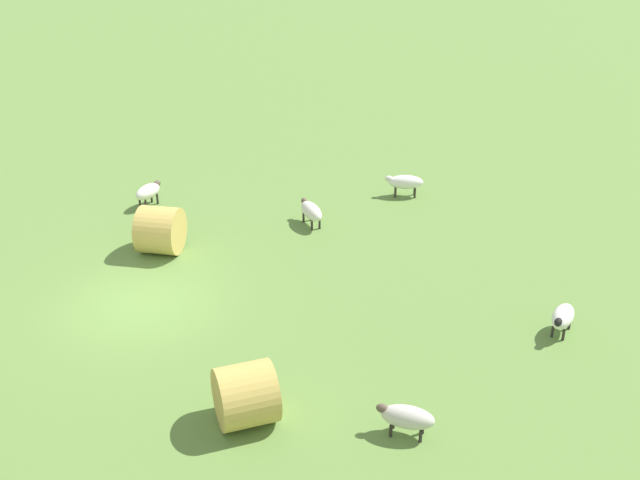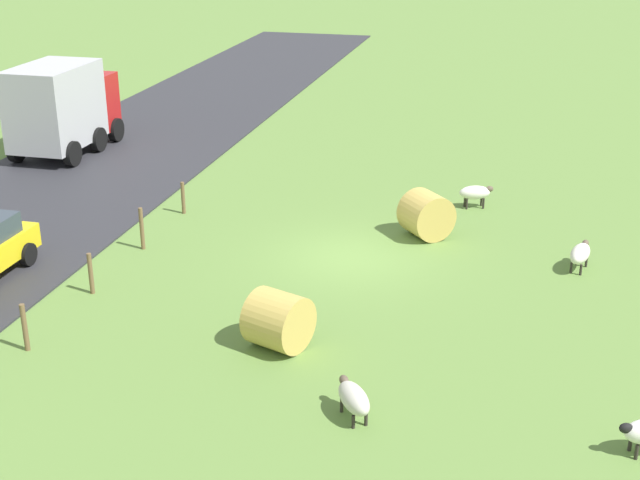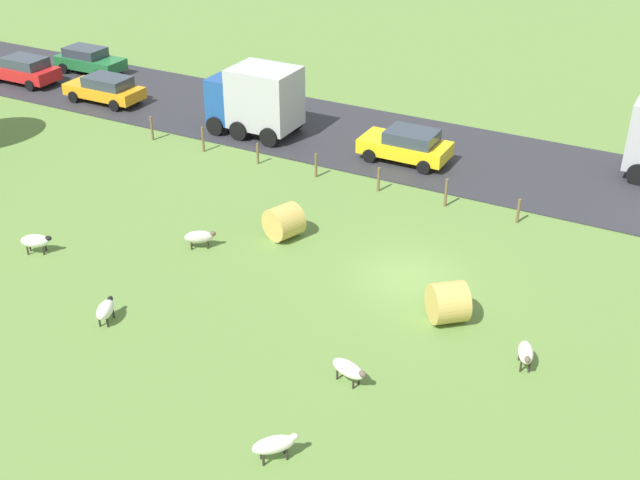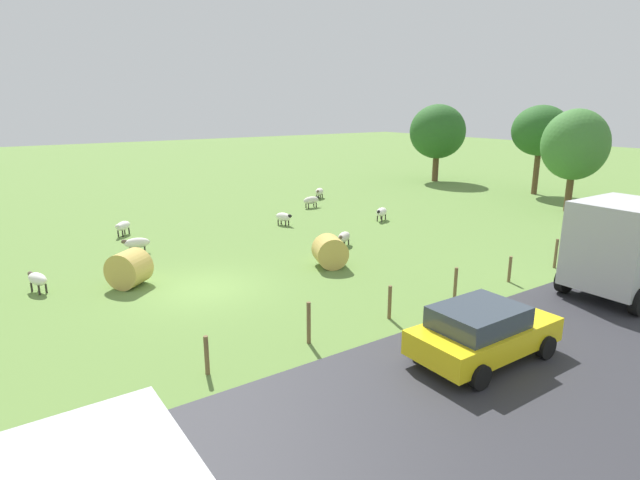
{
  "view_description": "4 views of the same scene",
  "coord_description": "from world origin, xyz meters",
  "px_view_note": "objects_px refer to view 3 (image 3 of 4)",
  "views": [
    {
      "loc": [
        7.64,
        16.48,
        11.23
      ],
      "look_at": [
        -4.16,
        2.28,
        1.4
      ],
      "focal_mm": 44.69,
      "sensor_mm": 36.0,
      "label": 1
    },
    {
      "loc": [
        -4.66,
        22.42,
        9.72
      ],
      "look_at": [
        0.27,
        2.54,
        1.5
      ],
      "focal_mm": 49.07,
      "sensor_mm": 36.0,
      "label": 2
    },
    {
      "loc": [
        -23.31,
        -8.79,
        15.61
      ],
      "look_at": [
        -0.96,
        3.11,
        1.22
      ],
      "focal_mm": 45.14,
      "sensor_mm": 36.0,
      "label": 3
    },
    {
      "loc": [
        17.4,
        -6.63,
        6.73
      ],
      "look_at": [
        -0.55,
        5.71,
        0.91
      ],
      "focal_mm": 28.75,
      "sensor_mm": 36.0,
      "label": 4
    }
  ],
  "objects_px": {
    "sheep_4": "(526,353)",
    "car_1": "(407,145)",
    "sheep_3": "(36,241)",
    "sheep_0": "(199,237)",
    "sheep_2": "(105,310)",
    "sheep_1": "(274,445)",
    "car_0": "(23,69)",
    "truck_1": "(256,98)",
    "car_3": "(105,88)",
    "hay_bale_1": "(448,302)",
    "sheep_6": "(349,369)",
    "hay_bale_0": "(284,222)",
    "car_2": "(89,60)"
  },
  "relations": [
    {
      "from": "sheep_0",
      "to": "truck_1",
      "type": "xyz_separation_m",
      "value": [
        10.97,
        4.21,
        1.42
      ]
    },
    {
      "from": "sheep_1",
      "to": "car_1",
      "type": "bearing_deg",
      "value": 12.75
    },
    {
      "from": "sheep_2",
      "to": "hay_bale_1",
      "type": "distance_m",
      "value": 11.34
    },
    {
      "from": "sheep_3",
      "to": "hay_bale_0",
      "type": "height_order",
      "value": "hay_bale_0"
    },
    {
      "from": "hay_bale_0",
      "to": "truck_1",
      "type": "xyz_separation_m",
      "value": [
        8.71,
        6.66,
        1.21
      ]
    },
    {
      "from": "hay_bale_0",
      "to": "car_3",
      "type": "height_order",
      "value": "car_3"
    },
    {
      "from": "hay_bale_1",
      "to": "sheep_4",
      "type": "bearing_deg",
      "value": -112.51
    },
    {
      "from": "sheep_4",
      "to": "hay_bale_0",
      "type": "xyz_separation_m",
      "value": [
        3.58,
        10.62,
        0.15
      ]
    },
    {
      "from": "sheep_4",
      "to": "car_1",
      "type": "distance_m",
      "value": 15.59
    },
    {
      "from": "sheep_3",
      "to": "car_1",
      "type": "relative_size",
      "value": 0.29
    },
    {
      "from": "car_0",
      "to": "car_1",
      "type": "xyz_separation_m",
      "value": [
        0.12,
        -24.51,
        -0.02
      ]
    },
    {
      "from": "car_2",
      "to": "sheep_0",
      "type": "bearing_deg",
      "value": -127.99
    },
    {
      "from": "hay_bale_0",
      "to": "hay_bale_1",
      "type": "height_order",
      "value": "hay_bale_1"
    },
    {
      "from": "sheep_3",
      "to": "car_1",
      "type": "height_order",
      "value": "car_1"
    },
    {
      "from": "sheep_0",
      "to": "sheep_2",
      "type": "xyz_separation_m",
      "value": [
        -5.51,
        -0.14,
        0.02
      ]
    },
    {
      "from": "car_3",
      "to": "hay_bale_1",
      "type": "bearing_deg",
      "value": -114.34
    },
    {
      "from": "truck_1",
      "to": "hay_bale_1",
      "type": "bearing_deg",
      "value": -127.71
    },
    {
      "from": "hay_bale_1",
      "to": "car_3",
      "type": "distance_m",
      "value": 26.55
    },
    {
      "from": "sheep_3",
      "to": "sheep_4",
      "type": "relative_size",
      "value": 1.04
    },
    {
      "from": "sheep_3",
      "to": "sheep_0",
      "type": "bearing_deg",
      "value": -58.18
    },
    {
      "from": "sheep_2",
      "to": "car_1",
      "type": "bearing_deg",
      "value": -12.55
    },
    {
      "from": "sheep_3",
      "to": "hay_bale_1",
      "type": "xyz_separation_m",
      "value": [
        3.16,
        -15.35,
        0.18
      ]
    },
    {
      "from": "sheep_6",
      "to": "sheep_3",
      "type": "bearing_deg",
      "value": 84.78
    },
    {
      "from": "sheep_0",
      "to": "car_1",
      "type": "distance_m",
      "value": 11.91
    },
    {
      "from": "hay_bale_1",
      "to": "car_2",
      "type": "xyz_separation_m",
      "value": [
        14.57,
        28.63,
        0.17
      ]
    },
    {
      "from": "hay_bale_1",
      "to": "car_2",
      "type": "relative_size",
      "value": 0.32
    },
    {
      "from": "sheep_6",
      "to": "hay_bale_0",
      "type": "xyz_separation_m",
      "value": [
        6.78,
        6.18,
        0.19
      ]
    },
    {
      "from": "sheep_0",
      "to": "truck_1",
      "type": "distance_m",
      "value": 11.83
    },
    {
      "from": "sheep_6",
      "to": "sheep_2",
      "type": "bearing_deg",
      "value": 96.65
    },
    {
      "from": "sheep_1",
      "to": "car_0",
      "type": "xyz_separation_m",
      "value": [
        19.42,
        28.93,
        0.37
      ]
    },
    {
      "from": "car_1",
      "to": "sheep_3",
      "type": "bearing_deg",
      "value": 147.84
    },
    {
      "from": "sheep_6",
      "to": "car_0",
      "type": "xyz_separation_m",
      "value": [
        15.67,
        29.26,
        0.4
      ]
    },
    {
      "from": "sheep_1",
      "to": "sheep_6",
      "type": "distance_m",
      "value": 3.77
    },
    {
      "from": "sheep_6",
      "to": "hay_bale_1",
      "type": "bearing_deg",
      "value": -18.42
    },
    {
      "from": "sheep_3",
      "to": "car_0",
      "type": "xyz_separation_m",
      "value": [
        14.4,
        15.38,
        0.37
      ]
    },
    {
      "from": "sheep_0",
      "to": "car_2",
      "type": "xyz_separation_m",
      "value": [
        14.47,
        18.53,
        0.4
      ]
    },
    {
      "from": "sheep_4",
      "to": "car_3",
      "type": "height_order",
      "value": "car_3"
    },
    {
      "from": "truck_1",
      "to": "car_3",
      "type": "xyz_separation_m",
      "value": [
        -0.12,
        9.87,
        -1.03
      ]
    },
    {
      "from": "sheep_0",
      "to": "truck_1",
      "type": "bearing_deg",
      "value": 21.0
    },
    {
      "from": "car_0",
      "to": "truck_1",
      "type": "bearing_deg",
      "value": -90.62
    },
    {
      "from": "sheep_1",
      "to": "truck_1",
      "type": "height_order",
      "value": "truck_1"
    },
    {
      "from": "sheep_2",
      "to": "sheep_6",
      "type": "height_order",
      "value": "sheep_2"
    },
    {
      "from": "sheep_4",
      "to": "hay_bale_0",
      "type": "distance_m",
      "value": 11.21
    },
    {
      "from": "sheep_1",
      "to": "sheep_3",
      "type": "distance_m",
      "value": 14.45
    },
    {
      "from": "sheep_0",
      "to": "car_0",
      "type": "bearing_deg",
      "value": 61.63
    },
    {
      "from": "sheep_6",
      "to": "car_0",
      "type": "bearing_deg",
      "value": 61.83
    },
    {
      "from": "car_1",
      "to": "sheep_6",
      "type": "bearing_deg",
      "value": -163.25
    },
    {
      "from": "sheep_1",
      "to": "sheep_4",
      "type": "bearing_deg",
      "value": -34.45
    },
    {
      "from": "truck_1",
      "to": "car_3",
      "type": "bearing_deg",
      "value": 90.7
    },
    {
      "from": "sheep_0",
      "to": "sheep_2",
      "type": "distance_m",
      "value": 5.52
    }
  ]
}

